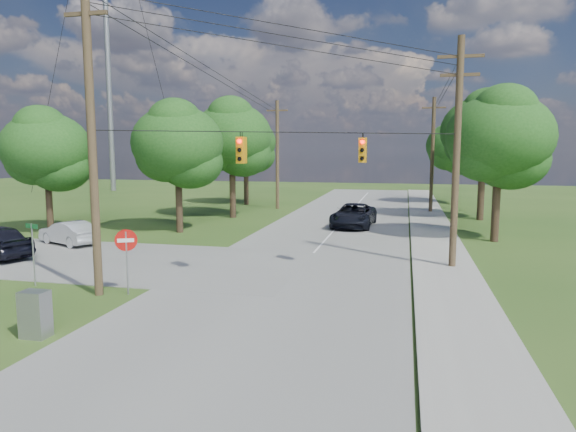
% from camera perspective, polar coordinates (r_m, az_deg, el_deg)
% --- Properties ---
extents(ground, '(140.00, 140.00, 0.00)m').
position_cam_1_polar(ground, '(18.63, -8.80, -9.85)').
color(ground, '#2A4C19').
rests_on(ground, ground).
extents(main_road, '(10.00, 100.00, 0.03)m').
position_cam_1_polar(main_road, '(22.68, 0.65, -6.60)').
color(main_road, gray).
rests_on(main_road, ground).
extents(sidewalk_east, '(2.60, 100.00, 0.12)m').
position_cam_1_polar(sidewalk_east, '(22.28, 17.88, -7.10)').
color(sidewalk_east, '#A1A097').
rests_on(sidewalk_east, ground).
extents(pole_sw, '(2.00, 0.32, 12.00)m').
position_cam_1_polar(pole_sw, '(20.33, -21.02, 8.97)').
color(pole_sw, '#4D3C27').
rests_on(pole_sw, ground).
extents(pole_ne, '(2.00, 0.32, 10.50)m').
position_cam_1_polar(pole_ne, '(24.62, 18.25, 6.95)').
color(pole_ne, '#4D3C27').
rests_on(pole_ne, ground).
extents(pole_north_e, '(2.00, 0.32, 10.00)m').
position_cam_1_polar(pole_north_e, '(46.57, 15.75, 6.63)').
color(pole_north_e, '#4D3C27').
rests_on(pole_north_e, ground).
extents(pole_north_w, '(2.00, 0.32, 10.00)m').
position_cam_1_polar(pole_north_w, '(47.96, -1.20, 6.92)').
color(pole_north_w, '#4D3C27').
rests_on(pole_north_w, ground).
extents(power_lines, '(13.93, 29.62, 4.93)m').
position_cam_1_polar(power_lines, '(28.77, 2.53, 14.67)').
color(power_lines, black).
rests_on(power_lines, ground).
extents(traffic_signals, '(4.91, 3.27, 1.05)m').
position_cam_1_polar(traffic_signals, '(21.34, 1.81, 7.38)').
color(traffic_signals, orange).
rests_on(traffic_signals, ground).
extents(radio_mast, '(0.70, 0.70, 45.00)m').
position_cam_1_polar(radio_mast, '(75.45, -19.56, 19.96)').
color(radio_mast, gray).
rests_on(radio_mast, ground).
extents(tree_w_near, '(6.00, 6.00, 8.40)m').
position_cam_1_polar(tree_w_near, '(34.76, -12.18, 7.91)').
color(tree_w_near, '#402D20').
rests_on(tree_w_near, ground).
extents(tree_w_mid, '(6.40, 6.40, 9.22)m').
position_cam_1_polar(tree_w_mid, '(41.82, -6.26, 8.80)').
color(tree_w_mid, '#402D20').
rests_on(tree_w_mid, ground).
extents(tree_w_far, '(6.00, 6.00, 8.73)m').
position_cam_1_polar(tree_w_far, '(51.94, -4.71, 8.16)').
color(tree_w_far, '#402D20').
rests_on(tree_w_far, ground).
extents(tree_e_near, '(6.20, 6.20, 8.81)m').
position_cam_1_polar(tree_e_near, '(32.96, 22.44, 8.13)').
color(tree_e_near, '#402D20').
rests_on(tree_e_near, ground).
extents(tree_e_mid, '(6.60, 6.60, 9.64)m').
position_cam_1_polar(tree_e_mid, '(42.94, 20.95, 8.76)').
color(tree_e_mid, '#402D20').
rests_on(tree_e_mid, ground).
extents(tree_e_far, '(5.80, 5.80, 8.32)m').
position_cam_1_polar(tree_e_far, '(54.73, 18.12, 7.44)').
color(tree_e_far, '#402D20').
rests_on(tree_e_far, ground).
extents(tree_cross_n, '(5.60, 5.60, 7.91)m').
position_cam_1_polar(tree_cross_n, '(36.82, -25.29, 6.82)').
color(tree_cross_n, '#402D20').
rests_on(tree_cross_n, ground).
extents(car_cross_silver, '(4.39, 2.97, 1.37)m').
position_cam_1_polar(car_cross_silver, '(32.41, -23.21, -1.71)').
color(car_cross_silver, silver).
rests_on(car_cross_silver, cross_road).
extents(car_main_north, '(3.08, 6.04, 1.63)m').
position_cam_1_polar(car_main_north, '(37.01, 7.31, 0.09)').
color(car_main_north, black).
rests_on(car_main_north, main_road).
extents(control_cabinet, '(0.78, 0.57, 1.40)m').
position_cam_1_polar(control_cabinet, '(17.01, -26.28, -9.76)').
color(control_cabinet, gray).
rests_on(control_cabinet, ground).
extents(do_not_enter_sign, '(0.78, 0.38, 2.52)m').
position_cam_1_polar(do_not_enter_sign, '(20.34, -17.53, -3.35)').
color(do_not_enter_sign, gray).
rests_on(do_not_enter_sign, ground).
extents(street_name_sign, '(0.74, 0.27, 2.56)m').
position_cam_1_polar(street_name_sign, '(23.10, -26.49, -3.01)').
color(street_name_sign, gray).
rests_on(street_name_sign, ground).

